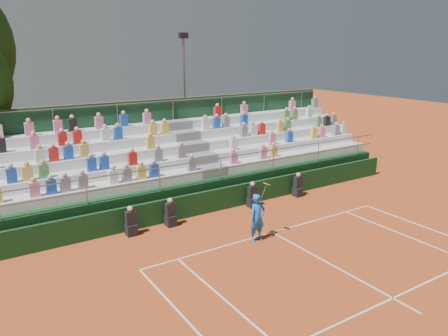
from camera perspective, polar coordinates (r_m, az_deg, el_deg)
ground at (r=17.26m, az=6.35°, el=-8.39°), size 90.00×90.00×0.00m
courtside_wall at (r=19.48m, az=0.48°, el=-3.89°), size 20.00×0.15×1.00m
line_officials at (r=18.76m, az=-0.67°, el=-4.74°), size 8.85×0.40×1.19m
grandstand at (r=21.96m, az=-4.18°, el=-0.11°), size 20.00×5.20×4.40m
tennis_player at (r=16.17m, az=4.39°, el=-6.50°), size 0.88×0.48×2.22m
floodlight_mast at (r=28.99m, az=-5.19°, el=10.74°), size 0.60×0.25×7.88m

